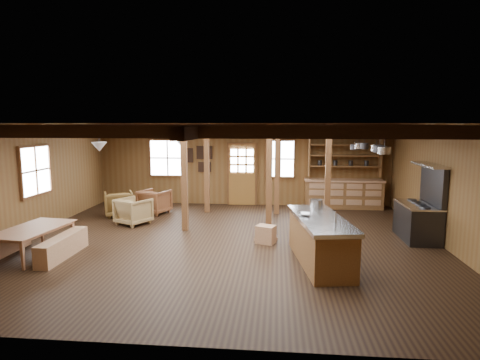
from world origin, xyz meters
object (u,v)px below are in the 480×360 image
Objects in this scene: armchair_b at (155,202)px; armchair_c at (134,211)px; commercial_range at (420,215)px; dining_table at (35,242)px; armchair_a at (119,204)px; kitchen_island at (320,240)px.

armchair_b reaches higher than armchair_c.
commercial_range is 1.06× the size of dining_table.
armchair_b is at bearing -68.59° from armchair_c.
commercial_range is at bearing 142.50° from armchair_a.
armchair_a and armchair_b have the same top height.
dining_table is 2.11× the size of armchair_a.
armchair_a is at bearing 1.65° from dining_table.
armchair_a is 1.07m from armchair_b.
commercial_range reaches higher than armchair_a.
kitchen_island is at bearing -82.21° from dining_table.
dining_table is (-8.55, -2.04, -0.30)m from commercial_range.
armchair_c is at bearing 102.33° from armchair_b.
armchair_c is at bearing 105.12° from armchair_a.
armchair_c is at bearing -15.20° from dining_table.
commercial_range reaches higher than kitchen_island.
armchair_b is 1.02× the size of armchair_c.
commercial_range is at bearing -70.12° from dining_table.
armchair_a is at bearing 168.14° from commercial_range.
dining_table is at bearing 172.64° from kitchen_island.
armchair_a is (-5.66, 3.63, -0.10)m from kitchen_island.
kitchen_island is at bearing 179.87° from armchair_c.
armchair_c is (0.81, -0.94, -0.01)m from armchair_a.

